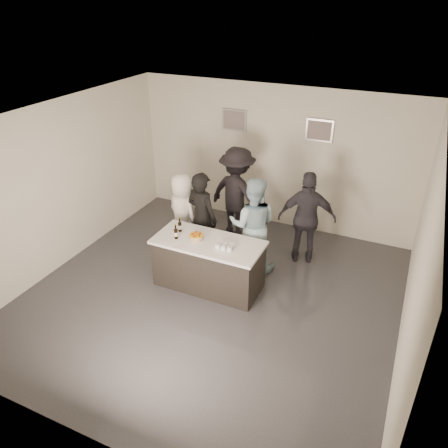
% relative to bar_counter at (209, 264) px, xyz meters
% --- Properties ---
extents(floor, '(6.00, 6.00, 0.00)m').
position_rel_bar_counter_xyz_m(floor, '(0.18, -0.26, -0.45)').
color(floor, '#3D3D42').
rests_on(floor, ground).
extents(ceiling, '(6.00, 6.00, 0.00)m').
position_rel_bar_counter_xyz_m(ceiling, '(0.18, -0.26, 2.55)').
color(ceiling, white).
extents(wall_back, '(6.00, 0.04, 3.00)m').
position_rel_bar_counter_xyz_m(wall_back, '(0.18, 2.74, 1.05)').
color(wall_back, silver).
rests_on(wall_back, ground).
extents(wall_front, '(6.00, 0.04, 3.00)m').
position_rel_bar_counter_xyz_m(wall_front, '(0.18, -3.26, 1.05)').
color(wall_front, silver).
rests_on(wall_front, ground).
extents(wall_left, '(0.04, 6.00, 3.00)m').
position_rel_bar_counter_xyz_m(wall_left, '(-2.82, -0.26, 1.05)').
color(wall_left, silver).
rests_on(wall_left, ground).
extents(wall_right, '(0.04, 6.00, 3.00)m').
position_rel_bar_counter_xyz_m(wall_right, '(3.18, -0.26, 1.05)').
color(wall_right, silver).
rests_on(wall_right, ground).
extents(picture_left, '(0.54, 0.04, 0.44)m').
position_rel_bar_counter_xyz_m(picture_left, '(-0.72, 2.71, 1.75)').
color(picture_left, '#B2B2B7').
rests_on(picture_left, wall_back).
extents(picture_right, '(0.54, 0.04, 0.44)m').
position_rel_bar_counter_xyz_m(picture_right, '(1.08, 2.71, 1.75)').
color(picture_right, '#B2B2B7').
rests_on(picture_right, wall_back).
extents(bar_counter, '(1.86, 0.86, 0.90)m').
position_rel_bar_counter_xyz_m(bar_counter, '(0.00, 0.00, 0.00)').
color(bar_counter, white).
rests_on(bar_counter, ground).
extents(cake, '(0.24, 0.24, 0.07)m').
position_rel_bar_counter_xyz_m(cake, '(-0.21, -0.02, 0.49)').
color(cake, yellow).
rests_on(cake, bar_counter).
extents(beer_bottle_a, '(0.07, 0.07, 0.26)m').
position_rel_bar_counter_xyz_m(beer_bottle_a, '(-0.60, 0.10, 0.58)').
color(beer_bottle_a, black).
rests_on(beer_bottle_a, bar_counter).
extents(beer_bottle_b, '(0.07, 0.07, 0.26)m').
position_rel_bar_counter_xyz_m(beer_bottle_b, '(-0.54, -0.14, 0.58)').
color(beer_bottle_b, black).
rests_on(beer_bottle_b, bar_counter).
extents(tumbler_cluster, '(0.30, 0.19, 0.08)m').
position_rel_bar_counter_xyz_m(tumbler_cluster, '(0.34, -0.08, 0.49)').
color(tumbler_cluster, gold).
rests_on(tumbler_cluster, bar_counter).
extents(candles, '(0.24, 0.08, 0.01)m').
position_rel_bar_counter_xyz_m(candles, '(-0.37, -0.34, 0.45)').
color(candles, pink).
rests_on(candles, bar_counter).
extents(person_main_black, '(0.74, 0.57, 1.79)m').
position_rel_bar_counter_xyz_m(person_main_black, '(-0.48, 0.72, 0.44)').
color(person_main_black, black).
rests_on(person_main_black, ground).
extents(person_main_blue, '(1.02, 0.88, 1.80)m').
position_rel_bar_counter_xyz_m(person_main_blue, '(0.47, 0.85, 0.45)').
color(person_main_blue, '#A3C7D5').
rests_on(person_main_blue, ground).
extents(person_guest_left, '(0.92, 0.79, 1.59)m').
position_rel_bar_counter_xyz_m(person_guest_left, '(-1.00, 0.90, 0.35)').
color(person_guest_left, white).
rests_on(person_guest_left, ground).
extents(person_guest_right, '(1.14, 0.71, 1.80)m').
position_rel_bar_counter_xyz_m(person_guest_right, '(1.28, 1.50, 0.45)').
color(person_guest_right, '#33313A').
rests_on(person_guest_right, ground).
extents(person_guest_back, '(1.40, 1.01, 1.96)m').
position_rel_bar_counter_xyz_m(person_guest_back, '(-0.23, 1.77, 0.53)').
color(person_guest_back, black).
rests_on(person_guest_back, ground).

